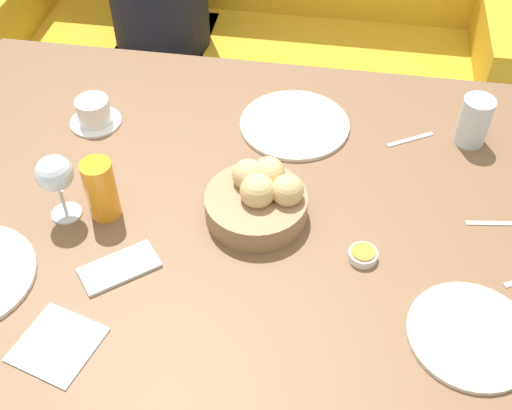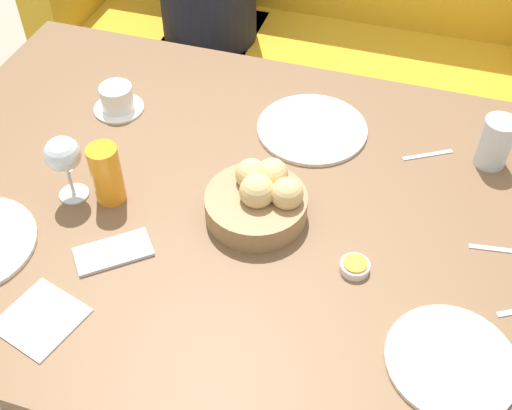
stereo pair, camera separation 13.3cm
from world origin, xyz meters
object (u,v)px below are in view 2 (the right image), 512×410
object	(u,v)px
seated_person	(209,16)
coffee_cup	(117,99)
jam_bowl_honey	(355,266)
knife_silver	(511,251)
cell_phone	(113,252)
juice_glass	(107,174)
plate_near_right	(451,361)
napkin	(41,319)
couch	(300,54)
wine_glass	(63,156)
spoon_coffee	(428,155)
bread_basket	(259,198)
plate_far_center	(312,129)
water_tumbler	(495,142)

from	to	relation	value
seated_person	coffee_cup	xyz separation A→B (m)	(0.09, -0.85, 0.25)
jam_bowl_honey	knife_silver	xyz separation A→B (m)	(0.29, 0.14, -0.01)
cell_phone	juice_glass	bearing A→B (deg)	117.45
seated_person	plate_near_right	distance (m)	1.65
juice_glass	napkin	distance (m)	0.33
knife_silver	cell_phone	bearing A→B (deg)	-162.29
couch	wine_glass	world-z (taller)	wine_glass
spoon_coffee	couch	bearing A→B (deg)	119.15
jam_bowl_honey	napkin	bearing A→B (deg)	-151.55
jam_bowl_honey	knife_silver	world-z (taller)	jam_bowl_honey
knife_silver	bread_basket	bearing A→B (deg)	-174.50
couch	seated_person	world-z (taller)	seated_person
wine_glass	napkin	distance (m)	0.34
seated_person	plate_far_center	world-z (taller)	seated_person
water_tumbler	coffee_cup	bearing A→B (deg)	-175.31
juice_glass	water_tumbler	size ratio (longest dim) A/B	1.16
seated_person	jam_bowl_honey	xyz separation A→B (m)	(0.75, -1.18, 0.23)
wine_glass	spoon_coffee	bearing A→B (deg)	26.60
couch	juice_glass	distance (m)	1.39
couch	coffee_cup	bearing A→B (deg)	-102.59
water_tumbler	wine_glass	distance (m)	0.93
couch	napkin	xyz separation A→B (m)	(-0.09, -1.62, 0.42)
plate_near_right	coffee_cup	xyz separation A→B (m)	(-0.86, 0.48, 0.02)
couch	seated_person	bearing A→B (deg)	-153.83
seated_person	wine_glass	xyz separation A→B (m)	(0.13, -1.16, 0.34)
juice_glass	coffee_cup	bearing A→B (deg)	112.95
plate_near_right	knife_silver	xyz separation A→B (m)	(0.09, 0.29, -0.00)
bread_basket	jam_bowl_honey	size ratio (longest dim) A/B	3.67
seated_person	napkin	distance (m)	1.50
water_tumbler	plate_near_right	bearing A→B (deg)	-93.38
water_tumbler	jam_bowl_honey	distance (m)	0.46
bread_basket	coffee_cup	size ratio (longest dim) A/B	1.72
knife_silver	water_tumbler	bearing A→B (deg)	102.63
plate_near_right	coffee_cup	distance (m)	0.98
knife_silver	spoon_coffee	xyz separation A→B (m)	(-0.19, 0.24, 0.00)
bread_basket	water_tumbler	distance (m)	0.55
couch	knife_silver	size ratio (longest dim) A/B	11.52
knife_silver	napkin	bearing A→B (deg)	-152.51
cell_phone	couch	bearing A→B (deg)	88.78
plate_near_right	knife_silver	distance (m)	0.30
seated_person	coffee_cup	size ratio (longest dim) A/B	9.76
coffee_cup	knife_silver	distance (m)	0.97
bread_basket	wine_glass	distance (m)	0.41
cell_phone	bread_basket	bearing A→B (deg)	38.11
bread_basket	jam_bowl_honey	distance (m)	0.24
jam_bowl_honey	plate_far_center	bearing A→B (deg)	114.95
plate_far_center	cell_phone	bearing A→B (deg)	-120.19
napkin	wine_glass	bearing A→B (deg)	107.74
spoon_coffee	seated_person	bearing A→B (deg)	136.56
wine_glass	napkin	size ratio (longest dim) A/B	0.95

